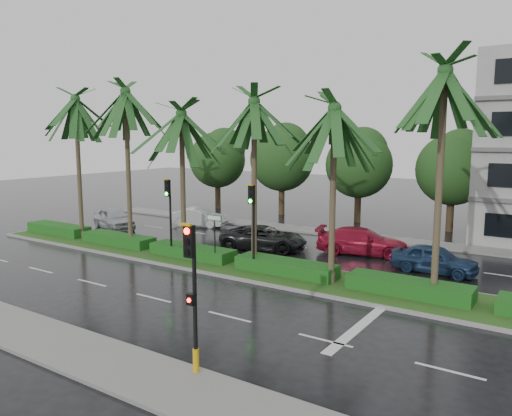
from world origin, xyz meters
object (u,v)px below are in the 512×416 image
Objects in this scene: signal_near at (193,292)px; street_sign at (214,227)px; signal_median_left at (169,206)px; car_red at (362,241)px; car_white at (199,217)px; car_blue at (434,259)px; car_silver at (114,219)px; car_darkgrey at (264,238)px.

street_sign is (-7.00, 9.87, -0.38)m from signal_near.
signal_median_left reaches higher than street_sign.
car_red is at bearing 51.85° from street_sign.
signal_near is at bearing 171.36° from car_red.
car_white is 18.60m from car_blue.
signal_median_left is 1.68× the size of street_sign.
car_silver is 0.87× the size of car_darkgrey.
signal_median_left is at bearing 116.00° from car_red.
car_white is 1.00× the size of car_blue.
signal_median_left is 1.04× the size of car_white.
street_sign is at bearing 120.19° from car_blue.
signal_median_left is 10.61m from car_white.
car_blue reaches higher than car_white.
signal_near is 0.83× the size of car_red.
car_blue is (18.25, -3.60, 0.02)m from car_white.
car_blue is at bearing -69.16° from car_silver.
car_blue is (9.90, 0.34, -0.01)m from car_darkgrey.
car_darkgrey is at bearing 97.59° from car_red.
car_darkgrey is (8.35, -3.94, 0.03)m from car_white.
car_white is at bearing 121.05° from signal_median_left.
car_blue is (12.91, 5.27, -2.29)m from signal_median_left.
street_sign reaches higher than car_silver.
signal_median_left is 0.97× the size of car_silver.
signal_median_left reaches higher than car_silver.
car_darkgrey is at bearing 58.60° from signal_median_left.
car_darkgrey reaches higher than car_blue.
car_red is at bearing -63.09° from car_silver.
car_silver is at bearing 119.55° from car_white.
signal_median_left is 3.13m from street_sign.
signal_near reaches higher than car_silver.
street_sign is 4.95m from car_darkgrey.
signal_median_left reaches higher than car_white.
car_silver is (-9.84, 4.52, -2.23)m from signal_median_left.
car_silver is 0.86× the size of car_red.
car_white is at bearing 48.65° from car_darkgrey.
signal_median_left is 11.21m from car_red.
car_darkgrey is at bearing 115.57° from signal_near.
signal_median_left reaches higher than car_blue.
street_sign reaches higher than car_white.
signal_near reaches higher than car_blue.
signal_median_left is (-10.00, 9.69, 0.49)m from signal_near.
signal_near is 1.04× the size of car_blue.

